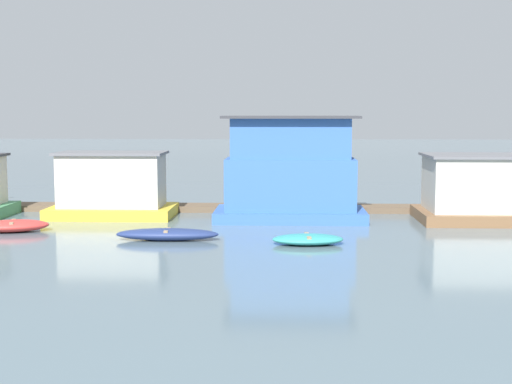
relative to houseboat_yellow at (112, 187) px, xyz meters
name	(u,v)px	position (x,y,z in m)	size (l,w,h in m)	color
ground_plane	(257,219)	(6.98, -0.57, -1.42)	(200.00, 200.00, 0.00)	slate
dock_walkway	(259,208)	(6.98, 2.26, -1.27)	(42.40, 1.65, 0.30)	brown
houseboat_yellow	(112,187)	(0.00, 0.00, 0.00)	(5.91, 3.50, 3.12)	gold
houseboat_blue	(290,174)	(8.53, -0.70, 0.72)	(6.97, 3.54, 4.84)	#3866B7
houseboat_brown	(488,190)	(17.61, -0.72, 0.03)	(6.33, 4.18, 3.08)	brown
dinghy_red	(13,226)	(-3.15, -4.50, -1.17)	(3.23, 2.20, 0.50)	red
dinghy_navy	(167,234)	(3.68, -6.24, -1.19)	(4.06, 1.17, 0.47)	navy
dinghy_teal	(308,239)	(9.17, -6.88, -1.23)	(2.81, 1.65, 0.39)	teal
mooring_post_far_left	(312,195)	(9.61, 1.19, -0.44)	(0.20, 0.20, 1.96)	#846B4C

